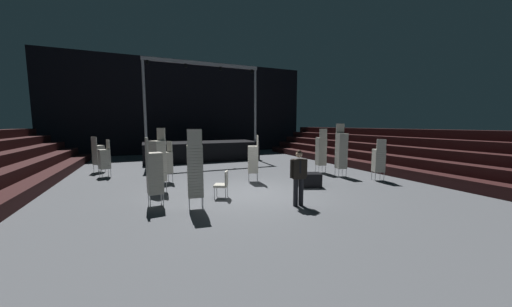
# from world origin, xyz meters

# --- Properties ---
(ground_plane) EXTENTS (22.00, 30.00, 0.10)m
(ground_plane) POSITION_xyz_m (0.00, 0.00, -0.05)
(ground_plane) COLOR #515459
(arena_end_wall) EXTENTS (22.00, 0.30, 8.00)m
(arena_end_wall) POSITION_xyz_m (0.00, 15.00, 4.00)
(arena_end_wall) COLOR black
(arena_end_wall) RESTS_ON ground_plane
(bleacher_bank_right) EXTENTS (3.75, 24.00, 2.25)m
(bleacher_bank_right) POSITION_xyz_m (9.12, 1.00, 1.12)
(bleacher_bank_right) COLOR black
(bleacher_bank_right) RESTS_ON ground_plane
(stage_riser) EXTENTS (7.72, 3.05, 6.50)m
(stage_riser) POSITION_xyz_m (0.00, 9.80, 0.73)
(stage_riser) COLOR black
(stage_riser) RESTS_ON ground_plane
(man_with_tie) EXTENTS (0.57, 0.29, 1.75)m
(man_with_tie) POSITION_xyz_m (0.59, -1.90, 0.99)
(man_with_tie) COLOR black
(man_with_tie) RESTS_ON ground_plane
(chair_stack_front_left) EXTENTS (0.62, 0.62, 2.39)m
(chair_stack_front_left) POSITION_xyz_m (-3.30, 1.60, 1.19)
(chair_stack_front_left) COLOR #B2B5BA
(chair_stack_front_left) RESTS_ON ground_plane
(chair_stack_front_right) EXTENTS (0.49, 0.49, 2.14)m
(chair_stack_front_right) POSITION_xyz_m (-3.49, -0.17, 1.07)
(chair_stack_front_right) COLOR #B2B5BA
(chair_stack_front_right) RESTS_ON ground_plane
(chair_stack_mid_left) EXTENTS (0.57, 0.57, 1.79)m
(chair_stack_mid_left) POSITION_xyz_m (-5.51, 5.63, 0.90)
(chair_stack_mid_left) COLOR #B2B5BA
(chair_stack_mid_left) RESTS_ON ground_plane
(chair_stack_mid_right) EXTENTS (0.62, 0.62, 1.88)m
(chair_stack_mid_right) POSITION_xyz_m (-5.99, 7.26, 0.94)
(chair_stack_mid_right) COLOR #B2B5BA
(chair_stack_mid_right) RESTS_ON ground_plane
(chair_stack_mid_centre) EXTENTS (0.57, 0.57, 1.79)m
(chair_stack_mid_centre) POSITION_xyz_m (-2.90, 3.20, 0.90)
(chair_stack_mid_centre) COLOR #B2B5BA
(chair_stack_mid_centre) RESTS_ON ground_plane
(chair_stack_rear_left) EXTENTS (0.56, 0.56, 2.05)m
(chair_stack_rear_left) POSITION_xyz_m (0.63, 1.83, 1.03)
(chair_stack_rear_left) COLOR #B2B5BA
(chair_stack_rear_left) RESTS_ON ground_plane
(chair_stack_rear_right) EXTENTS (0.51, 0.51, 2.31)m
(chair_stack_rear_right) POSITION_xyz_m (4.71, 2.42, 1.15)
(chair_stack_rear_right) COLOR #B2B5BA
(chair_stack_rear_right) RESTS_ON ground_plane
(chair_stack_rear_centre) EXTENTS (0.53, 0.53, 2.56)m
(chair_stack_rear_centre) POSITION_xyz_m (4.97, 1.21, 1.28)
(chair_stack_rear_centre) COLOR #B2B5BA
(chair_stack_rear_centre) RESTS_ON ground_plane
(chair_stack_aisle_left) EXTENTS (0.49, 0.49, 2.39)m
(chair_stack_aisle_left) POSITION_xyz_m (-2.41, -1.00, 1.19)
(chair_stack_aisle_left) COLOR #B2B5BA
(chair_stack_aisle_left) RESTS_ON ground_plane
(chair_stack_aisle_right) EXTENTS (0.58, 0.58, 1.88)m
(chair_stack_aisle_right) POSITION_xyz_m (5.88, -0.19, 0.94)
(chair_stack_aisle_right) COLOR #B2B5BA
(chair_stack_aisle_right) RESTS_ON ground_plane
(equipment_road_case) EXTENTS (1.06, 0.89, 0.56)m
(equipment_road_case) POSITION_xyz_m (2.37, 0.07, 0.28)
(equipment_road_case) COLOR black
(equipment_road_case) RESTS_ON ground_plane
(loose_chair_near_man) EXTENTS (0.59, 0.59, 0.95)m
(loose_chair_near_man) POSITION_xyz_m (-1.32, -0.13, 0.53)
(loose_chair_near_man) COLOR #B2B5BA
(loose_chair_near_man) RESTS_ON ground_plane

